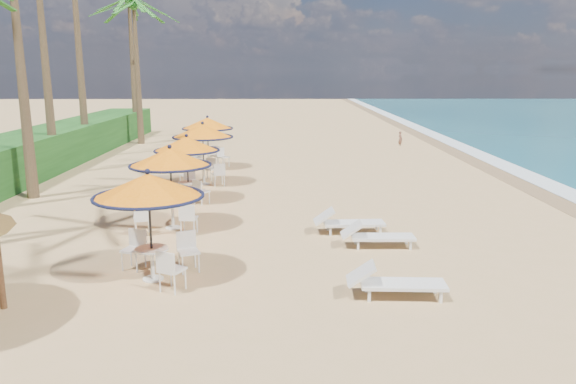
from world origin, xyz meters
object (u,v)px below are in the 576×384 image
(station_1, at_px, (170,165))
(lounger_mid, at_px, (375,235))
(station_3, at_px, (203,139))
(station_2, at_px, (187,152))
(lounger_far, at_px, (347,221))
(station_0, at_px, (151,199))
(station_4, at_px, (208,130))
(lounger_near, at_px, (393,282))

(station_1, bearing_deg, lounger_mid, -17.38)
(station_3, height_order, lounger_mid, station_3)
(station_2, xyz_separation_m, lounger_far, (5.34, -4.11, -1.46))
(station_0, relative_size, station_2, 1.04)
(station_4, relative_size, lounger_mid, 1.29)
(station_0, bearing_deg, station_4, 92.62)
(station_2, bearing_deg, station_3, 87.08)
(station_1, relative_size, lounger_far, 1.21)
(lounger_near, bearing_deg, station_1, 139.80)
(station_3, bearing_deg, lounger_near, -64.90)
(station_1, bearing_deg, station_0, -84.40)
(station_1, height_order, lounger_mid, station_1)
(station_3, bearing_deg, lounger_mid, -55.91)
(station_3, distance_m, lounger_mid, 10.47)
(lounger_mid, bearing_deg, station_3, 124.10)
(station_4, bearing_deg, lounger_near, -69.61)
(station_1, xyz_separation_m, lounger_mid, (5.84, -1.83, -1.61))
(lounger_mid, height_order, lounger_far, lounger_far)
(lounger_near, bearing_deg, lounger_mid, 89.69)
(station_1, relative_size, station_4, 0.99)
(lounger_far, bearing_deg, station_2, 139.46)
(station_4, height_order, lounger_mid, station_4)
(station_4, bearing_deg, station_3, -85.46)
(station_0, height_order, station_3, station_3)
(station_2, distance_m, lounger_far, 6.89)
(station_0, distance_m, lounger_far, 6.25)
(station_0, height_order, station_1, station_0)
(lounger_near, bearing_deg, station_3, 117.78)
(station_2, height_order, lounger_far, station_2)
(station_1, xyz_separation_m, lounger_far, (5.22, -0.48, -1.60))
(lounger_mid, bearing_deg, station_4, 116.01)
(station_0, height_order, lounger_far, station_0)
(station_1, distance_m, station_4, 10.71)
(station_3, bearing_deg, station_2, -92.92)
(station_2, xyz_separation_m, station_3, (0.16, 3.11, 0.11))
(station_1, xyz_separation_m, station_3, (0.04, 6.74, -0.03))
(station_3, distance_m, station_4, 3.98)
(station_4, bearing_deg, lounger_mid, -64.00)
(lounger_near, xyz_separation_m, lounger_mid, (0.18, 3.43, -0.02))
(station_2, relative_size, lounger_mid, 1.25)
(station_2, distance_m, station_3, 3.11)
(station_3, bearing_deg, station_0, -88.08)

